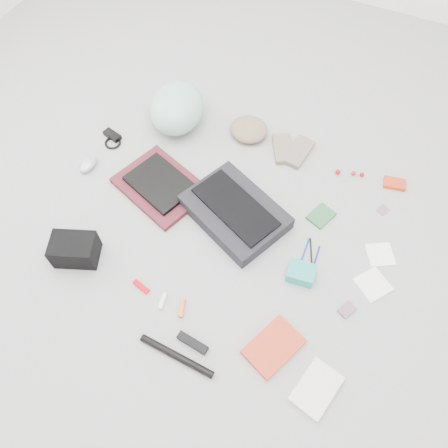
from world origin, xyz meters
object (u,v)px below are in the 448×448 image
at_px(laptop, 160,183).
at_px(book_red, 273,346).
at_px(bike_helmet, 177,108).
at_px(accordion_wallet, 301,273).
at_px(camera_bag, 75,250).
at_px(messenger_bag, 235,212).

bearing_deg(laptop, book_red, -12.67).
height_order(laptop, bike_helmet, bike_helmet).
xyz_separation_m(book_red, accordion_wallet, (-0.01, 0.34, 0.02)).
distance_m(camera_bag, accordion_wallet, 0.98).
bearing_deg(bike_helmet, accordion_wallet, -47.66).
bearing_deg(camera_bag, book_red, -22.57).
height_order(bike_helmet, camera_bag, bike_helmet).
bearing_deg(camera_bag, bike_helmet, 67.15).
relative_size(laptop, accordion_wallet, 2.67).
distance_m(bike_helmet, accordion_wallet, 1.08).
relative_size(messenger_bag, bike_helmet, 1.28).
bearing_deg(messenger_bag, accordion_wallet, 1.10).
bearing_deg(book_red, messenger_bag, 150.79).
bearing_deg(bike_helmet, laptop, -87.86).
bearing_deg(laptop, bike_helmet, 126.67).
bearing_deg(bike_helmet, camera_bag, -106.02).
height_order(camera_bag, book_red, camera_bag).
bearing_deg(bike_helmet, book_red, -60.06).
bearing_deg(accordion_wallet, book_red, -95.76).
xyz_separation_m(laptop, bike_helmet, (-0.13, 0.42, 0.07)).
bearing_deg(camera_bag, messenger_bag, 19.97).
relative_size(messenger_bag, laptop, 1.48).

